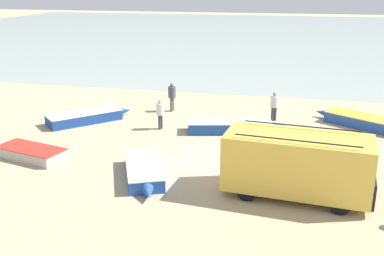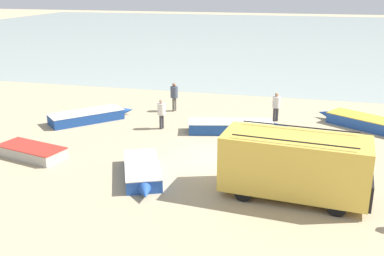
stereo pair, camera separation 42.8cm
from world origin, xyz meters
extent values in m
plane|color=tan|center=(0.00, 0.00, 0.00)|extent=(200.00, 200.00, 0.00)
cube|color=#99A89E|center=(0.00, 52.00, 0.00)|extent=(120.00, 80.00, 0.01)
cube|color=gold|center=(3.47, -3.10, 1.31)|extent=(5.41, 2.67, 2.06)
cube|color=black|center=(6.12, -3.35, 0.74)|extent=(0.29, 2.01, 0.93)
cube|color=#1E232D|center=(6.04, -3.35, 1.93)|extent=(0.24, 1.92, 0.66)
cylinder|color=black|center=(5.18, -2.30, 0.33)|extent=(0.68, 0.28, 0.66)
cylinder|color=black|center=(4.99, -4.21, 0.33)|extent=(0.68, 0.28, 0.66)
cylinder|color=black|center=(1.95, -1.99, 0.33)|extent=(0.68, 0.28, 0.66)
cylinder|color=black|center=(1.77, -3.90, 0.33)|extent=(0.68, 0.28, 0.66)
cylinder|color=black|center=(3.55, -2.25, 2.46)|extent=(4.27, 0.46, 0.05)
cylinder|color=black|center=(3.39, -3.94, 2.46)|extent=(4.27, 0.46, 0.05)
cube|color=#234CA3|center=(7.17, 6.24, 0.29)|extent=(4.42, 3.53, 0.57)
cone|color=#234CA3|center=(4.95, 7.64, 0.29)|extent=(1.09, 0.96, 0.54)
cube|color=gold|center=(7.17, 6.24, 0.51)|extent=(0.88, 1.24, 0.05)
cube|color=gold|center=(7.17, 6.24, 0.59)|extent=(4.47, 3.57, 0.04)
cube|color=navy|center=(-8.29, 3.62, 0.28)|extent=(3.83, 3.95, 0.55)
cone|color=navy|center=(-6.59, 5.43, 0.28)|extent=(0.99, 1.01, 0.52)
cube|color=silver|center=(-8.29, 3.62, 0.49)|extent=(1.10, 1.05, 0.05)
cube|color=silver|center=(-8.29, 3.62, 0.57)|extent=(3.87, 3.99, 0.04)
cube|color=#234CA3|center=(-2.57, -2.76, 0.26)|extent=(2.62, 3.67, 0.52)
cone|color=#234CA3|center=(-1.74, -4.67, 0.26)|extent=(0.75, 0.88, 0.49)
cube|color=silver|center=(-2.57, -2.76, 0.45)|extent=(1.24, 0.69, 0.05)
cube|color=silver|center=(-2.57, -2.76, 0.54)|extent=(2.64, 3.71, 0.04)
cube|color=navy|center=(0.00, 3.76, 0.28)|extent=(4.58, 2.26, 0.56)
cone|color=navy|center=(2.61, 4.39, 0.28)|extent=(1.07, 0.75, 0.54)
cube|color=silver|center=(0.00, 3.76, 0.50)|extent=(0.47, 1.18, 0.05)
cube|color=silver|center=(0.00, 3.76, 0.58)|extent=(4.62, 2.28, 0.04)
cube|color=#ADA89E|center=(-8.19, -1.98, 0.23)|extent=(3.37, 2.05, 0.47)
cone|color=#ADA89E|center=(-10.06, -1.53, 0.23)|extent=(0.78, 0.59, 0.44)
cube|color=#B22D23|center=(-8.19, -1.98, 0.40)|extent=(0.49, 1.26, 0.05)
cube|color=#B22D23|center=(-8.19, -1.98, 0.49)|extent=(3.41, 2.07, 0.04)
cylinder|color=#38383D|center=(-3.70, 3.51, 0.40)|extent=(0.15, 0.15, 0.79)
cylinder|color=#38383D|center=(-3.75, 3.35, 0.40)|extent=(0.15, 0.15, 0.79)
cylinder|color=silver|center=(-3.73, 3.43, 1.11)|extent=(0.43, 0.43, 0.63)
sphere|color=tan|center=(-3.73, 3.43, 1.53)|extent=(0.22, 0.22, 0.22)
cylinder|color=#38383D|center=(2.09, 6.32, 0.40)|extent=(0.15, 0.15, 0.81)
cylinder|color=#38383D|center=(2.24, 6.39, 0.40)|extent=(0.15, 0.15, 0.81)
cylinder|color=silver|center=(2.16, 6.35, 1.13)|extent=(0.44, 0.44, 0.64)
sphere|color=tan|center=(2.16, 6.35, 1.56)|extent=(0.22, 0.22, 0.22)
cylinder|color=#5B564C|center=(-4.07, 6.89, 0.43)|extent=(0.16, 0.16, 0.86)
cylinder|color=#5B564C|center=(-4.03, 7.07, 0.43)|extent=(0.16, 0.16, 0.86)
cylinder|color=#424C5B|center=(-4.05, 6.98, 1.19)|extent=(0.46, 0.46, 0.68)
sphere|color=#8C664C|center=(-4.05, 6.98, 1.65)|extent=(0.23, 0.23, 0.23)
camera|label=1|loc=(3.16, -18.76, 7.61)|focal=42.00mm
camera|label=2|loc=(3.57, -18.65, 7.61)|focal=42.00mm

